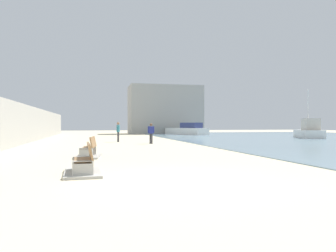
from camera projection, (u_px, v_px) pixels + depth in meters
The scene contains 9 objects.
ground_plane at pixel (117, 144), 26.56m from camera, with size 120.00×120.00×0.00m, color beige.
seawall at pixel (17, 124), 24.87m from camera, with size 0.80×64.00×3.15m, color #ADAAA3.
bench_near at pixel (83, 167), 10.34m from camera, with size 1.19×2.15×0.98m.
bench_far at pixel (89, 152), 15.71m from camera, with size 1.35×2.22×0.98m.
person_walking at pixel (118, 130), 29.33m from camera, with size 0.30×0.48×1.77m.
person_standing at pixel (151, 132), 26.67m from camera, with size 0.51×0.27×1.65m.
boat_nearest at pixel (309, 131), 37.28m from camera, with size 3.96×5.86×5.57m.
boat_far_right at pixel (187, 130), 49.95m from camera, with size 5.14×8.12×1.78m.
harbor_building at pixel (165, 110), 56.08m from camera, with size 12.00×6.00×8.03m, color #9E9E99.
Camera 1 is at (-1.98, -8.79, 1.56)m, focal length 35.44 mm.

